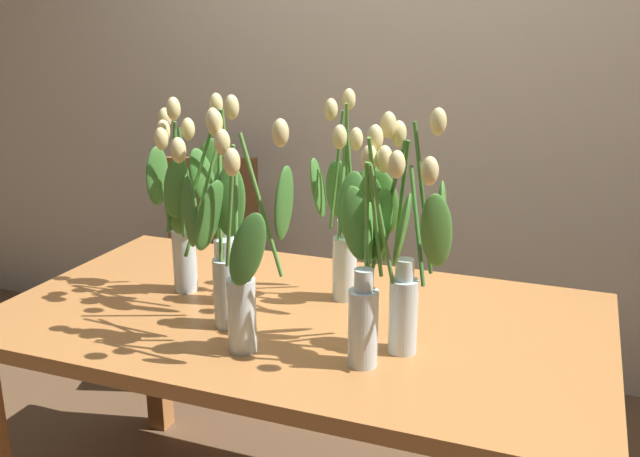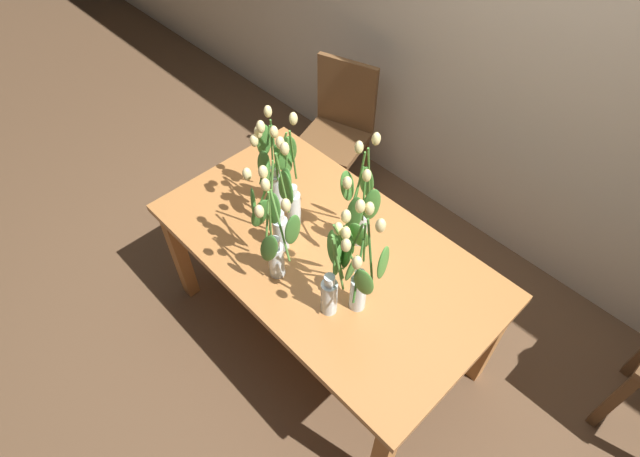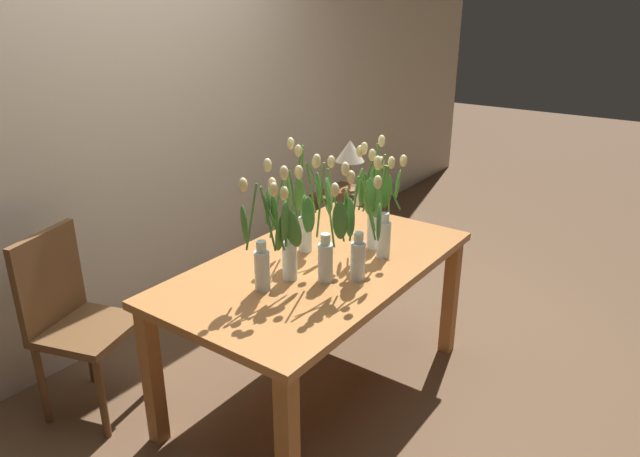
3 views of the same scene
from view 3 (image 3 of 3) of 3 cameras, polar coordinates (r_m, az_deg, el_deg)
ground_plane at (r=3.21m, az=-0.12°, el=-15.46°), size 18.00×18.00×0.00m
room_wall_rear at (r=3.55m, az=-18.03°, el=11.13°), size 9.00×0.10×2.70m
dining_table at (r=2.86m, az=-0.13°, el=-5.04°), size 1.60×0.90×0.74m
tulip_vase_0 at (r=2.59m, az=4.11°, el=-0.79°), size 0.25×0.15×0.56m
tulip_vase_1 at (r=2.92m, az=5.47°, el=2.24°), size 0.24×0.24×0.58m
tulip_vase_2 at (r=2.48m, az=-5.30°, el=-1.44°), size 0.23×0.19×0.52m
tulip_vase_3 at (r=2.55m, az=0.79°, el=-0.95°), size 0.17×0.22×0.58m
tulip_vase_4 at (r=2.84m, az=5.83°, el=1.59°), size 0.19×0.19×0.56m
tulip_vase_5 at (r=2.87m, az=-1.30°, el=1.90°), size 0.20×0.25×0.58m
tulip_vase_6 at (r=2.56m, az=-3.08°, el=-0.86°), size 0.20×0.22×0.57m
dining_chair at (r=3.06m, az=-23.13°, el=-7.71°), size 0.50×0.50×0.93m
side_table at (r=4.49m, az=2.83°, el=2.09°), size 0.44×0.44×0.55m
table_lamp at (r=4.41m, az=2.97°, el=7.46°), size 0.22×0.22×0.40m
pillar_candle at (r=4.31m, az=2.56°, el=3.40°), size 0.06×0.06×0.07m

